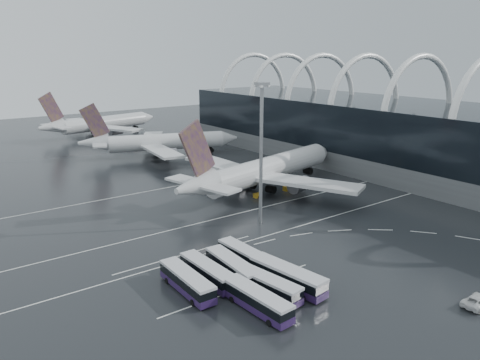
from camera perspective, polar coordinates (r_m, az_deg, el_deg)
ground at (r=98.66m, az=5.65°, el=-5.52°), size 420.00×420.00×0.00m
terminal at (r=153.80m, az=17.99°, el=5.56°), size 42.00×160.00×34.90m
lane_marking_near at (r=97.29m, az=6.44°, el=-5.85°), size 120.00×0.25×0.01m
lane_marking_mid at (r=107.27m, az=1.35°, el=-3.71°), size 120.00×0.25×0.01m
lane_marking_far at (r=129.48m, az=-6.28°, el=-0.44°), size 120.00×0.25×0.01m
bus_bay_line_south at (r=73.45m, az=-0.05°, el=-13.12°), size 28.00×0.25×0.01m
bus_bay_line_north at (r=85.51m, az=-6.53°, el=-8.93°), size 28.00×0.25×0.01m
airliner_main at (r=121.13m, az=2.91°, el=1.13°), size 62.21×53.72×21.22m
airliner_gate_b at (r=164.47m, az=-9.89°, el=4.52°), size 53.50×47.54×19.08m
airliner_gate_c at (r=212.24m, az=-16.78°, el=6.56°), size 55.86×50.69×20.00m
bus_row_near_a at (r=72.34m, az=-6.47°, el=-12.17°), size 3.27×12.72×3.11m
bus_row_near_b at (r=75.04m, az=-4.00°, el=-11.08°), size 3.04×12.28×3.02m
bus_row_near_c at (r=76.12m, az=-0.90°, el=-10.59°), size 3.66×12.86×3.13m
bus_row_near_d at (r=80.16m, az=0.66°, el=-9.25°), size 3.12×12.23×3.00m
bus_row_far_a at (r=67.23m, az=2.09°, el=-14.40°), size 3.44×12.43×3.03m
bus_row_far_b at (r=71.24m, az=3.25°, el=-12.62°), size 4.37×12.36×2.98m
bus_row_far_c at (r=73.46m, az=5.79°, el=-11.60°), size 4.68×13.74×3.32m
van_curve_a at (r=76.62m, az=27.00°, el=-12.98°), size 5.84×2.78×1.61m
floodlight_mast at (r=94.41m, az=2.62°, el=5.22°), size 2.25×2.25×29.31m
gse_cart_belly_a at (r=122.91m, az=5.78°, el=-1.00°), size 2.18×1.29×1.19m
gse_cart_belly_b at (r=134.77m, az=3.78°, el=0.48°), size 1.95×1.15×1.06m
gse_cart_belly_c at (r=116.49m, az=2.15°, el=-1.88°), size 1.99×1.17×1.08m
gse_cart_belly_e at (r=132.78m, az=0.84°, el=0.30°), size 2.03×1.20×1.11m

